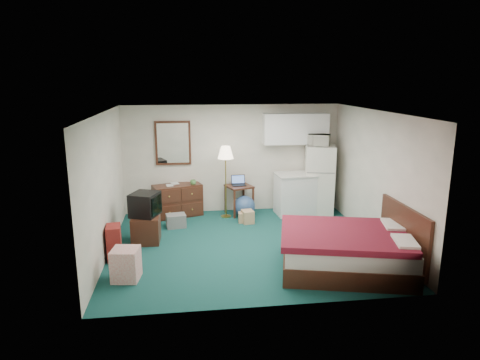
{
  "coord_description": "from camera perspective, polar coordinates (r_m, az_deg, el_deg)",
  "views": [
    {
      "loc": [
        -1.09,
        -7.51,
        3.08
      ],
      "look_at": [
        -0.05,
        0.43,
        1.17
      ],
      "focal_mm": 32.0,
      "sensor_mm": 36.0,
      "label": 1
    }
  ],
  "objects": [
    {
      "name": "walls",
      "position": [
        7.8,
        0.79,
        -0.14
      ],
      "size": [
        5.01,
        4.51,
        2.5
      ],
      "color": "beige",
      "rests_on": "floor"
    },
    {
      "name": "exercise_ball",
      "position": [
        9.74,
        0.59,
        -3.52
      ],
      "size": [
        0.55,
        0.55,
        0.49
      ],
      "primitive_type": "sphere",
      "rotation": [
        0.0,
        0.0,
        0.14
      ],
      "color": "#2F4D7E",
      "rests_on": "floor"
    },
    {
      "name": "cardboard_box_a",
      "position": [
        9.4,
        0.59,
        -5.01
      ],
      "size": [
        0.27,
        0.23,
        0.22
      ],
      "primitive_type": null,
      "rotation": [
        0.0,
        0.0,
        -0.06
      ],
      "color": "tan",
      "rests_on": "floor"
    },
    {
      "name": "tv_stand",
      "position": [
        8.46,
        -12.41,
        -6.4
      ],
      "size": [
        0.53,
        0.58,
        0.52
      ],
      "primitive_type": null,
      "rotation": [
        0.0,
        0.0,
        -0.03
      ],
      "color": "#361B11",
      "rests_on": "floor"
    },
    {
      "name": "book_b",
      "position": [
        9.82,
        -9.2,
        0.08
      ],
      "size": [
        0.17,
        0.06,
        0.23
      ],
      "primitive_type": "imported",
      "rotation": [
        0.0,
        0.0,
        0.25
      ],
      "color": "tan",
      "rests_on": "dresser"
    },
    {
      "name": "headboard",
      "position": [
        7.63,
        20.96,
        -6.87
      ],
      "size": [
        0.06,
        1.56,
        1.0
      ],
      "primitive_type": null,
      "color": "#361B11",
      "rests_on": "walls"
    },
    {
      "name": "floor_lamp",
      "position": [
        9.58,
        -1.9,
        -0.28
      ],
      "size": [
        0.43,
        0.43,
        1.63
      ],
      "primitive_type": null,
      "rotation": [
        0.0,
        0.0,
        -0.25
      ],
      "color": "gold",
      "rests_on": "floor"
    },
    {
      "name": "microwave",
      "position": [
        9.86,
        10.48,
        5.44
      ],
      "size": [
        0.55,
        0.45,
        0.33
      ],
      "primitive_type": "imported",
      "rotation": [
        0.0,
        0.0,
        -0.45
      ],
      "color": "white",
      "rests_on": "fridge"
    },
    {
      "name": "ceiling",
      "position": [
        7.61,
        0.82,
        9.05
      ],
      "size": [
        5.0,
        4.5,
        0.01
      ],
      "primitive_type": "cube",
      "color": "beige",
      "rests_on": "walls"
    },
    {
      "name": "kitchen_counter",
      "position": [
        9.96,
        7.31,
        -1.94
      ],
      "size": [
        0.89,
        0.7,
        0.92
      ],
      "primitive_type": null,
      "rotation": [
        0.0,
        0.0,
        0.07
      ],
      "color": "white",
      "rests_on": "floor"
    },
    {
      "name": "retail_box",
      "position": [
        7.02,
        -14.97,
        -10.8
      ],
      "size": [
        0.46,
        0.46,
        0.51
      ],
      "primitive_type": null,
      "rotation": [
        0.0,
        0.0,
        -0.14
      ],
      "color": "white",
      "rests_on": "floor"
    },
    {
      "name": "crt_tv",
      "position": [
        8.35,
        -12.56,
        -3.18
      ],
      "size": [
        0.64,
        0.66,
        0.45
      ],
      "primitive_type": null,
      "rotation": [
        0.0,
        0.0,
        -0.38
      ],
      "color": "black",
      "rests_on": "tv_stand"
    },
    {
      "name": "mug",
      "position": [
        9.72,
        -6.27,
        -0.22
      ],
      "size": [
        0.16,
        0.13,
        0.14
      ],
      "primitive_type": "imported",
      "rotation": [
        0.0,
        0.0,
        0.19
      ],
      "color": "#569049",
      "rests_on": "dresser"
    },
    {
      "name": "fridge",
      "position": [
        10.06,
        10.52,
        0.04
      ],
      "size": [
        0.78,
        0.78,
        1.59
      ],
      "primitive_type": null,
      "rotation": [
        0.0,
        0.0,
        -0.23
      ],
      "color": "white",
      "rests_on": "floor"
    },
    {
      "name": "bed",
      "position": [
        7.3,
        13.92,
        -9.15
      ],
      "size": [
        2.35,
        2.02,
        0.65
      ],
      "primitive_type": null,
      "rotation": [
        0.0,
        0.0,
        -0.24
      ],
      "color": "maroon",
      "rests_on": "floor"
    },
    {
      "name": "laptop",
      "position": [
        9.79,
        -0.14,
        -0.11
      ],
      "size": [
        0.33,
        0.27,
        0.22
      ],
      "primitive_type": null,
      "rotation": [
        0.0,
        0.0,
        0.05
      ],
      "color": "black",
      "rests_on": "desk"
    },
    {
      "name": "file_bin",
      "position": [
        9.19,
        -8.53,
        -5.39
      ],
      "size": [
        0.44,
        0.36,
        0.28
      ],
      "primitive_type": null,
      "rotation": [
        0.0,
        0.0,
        0.15
      ],
      "color": "slate",
      "rests_on": "floor"
    },
    {
      "name": "mirror",
      "position": [
        9.84,
        -8.92,
        4.89
      ],
      "size": [
        0.8,
        0.06,
        1.0
      ],
      "primitive_type": null,
      "color": "white",
      "rests_on": "walls"
    },
    {
      "name": "floor",
      "position": [
        8.19,
        0.76,
        -8.68
      ],
      "size": [
        5.0,
        4.5,
        0.01
      ],
      "primitive_type": "cube",
      "color": "#123C3C",
      "rests_on": "ground"
    },
    {
      "name": "dresser",
      "position": [
        9.87,
        -8.33,
        -2.69
      ],
      "size": [
        1.17,
        0.8,
        0.73
      ],
      "primitive_type": null,
      "rotation": [
        0.0,
        0.0,
        0.31
      ],
      "color": "#361B11",
      "rests_on": "floor"
    },
    {
      "name": "desk",
      "position": [
        9.9,
        -0.12,
        -2.64
      ],
      "size": [
        0.69,
        0.69,
        0.68
      ],
      "primitive_type": null,
      "rotation": [
        0.0,
        0.0,
        0.34
      ],
      "color": "#361B11",
      "rests_on": "floor"
    },
    {
      "name": "upper_cabinets",
      "position": [
        9.98,
        7.4,
        6.8
      ],
      "size": [
        1.5,
        0.35,
        0.7
      ],
      "primitive_type": null,
      "color": "white",
      "rests_on": "walls"
    },
    {
      "name": "suitcase",
      "position": [
        7.79,
        -16.44,
        -8.01
      ],
      "size": [
        0.27,
        0.4,
        0.61
      ],
      "primitive_type": null,
      "rotation": [
        0.0,
        0.0,
        0.1
      ],
      "color": "maroon",
      "rests_on": "floor"
    },
    {
      "name": "book_a",
      "position": [
        9.68,
        -9.82,
        -0.19
      ],
      "size": [
        0.15,
        0.04,
        0.21
      ],
      "primitive_type": "imported",
      "rotation": [
        0.0,
        0.0,
        0.15
      ],
      "color": "tan",
      "rests_on": "dresser"
    },
    {
      "name": "cardboard_box_b",
      "position": [
        9.35,
        1.03,
        -4.91
      ],
      "size": [
        0.27,
        0.31,
        0.28
      ],
      "primitive_type": null,
      "rotation": [
        0.0,
        0.0,
        0.14
      ],
      "color": "tan",
      "rests_on": "floor"
    }
  ]
}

